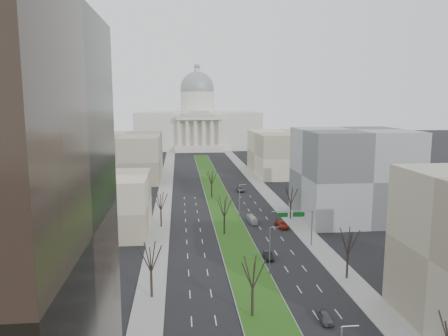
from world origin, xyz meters
TOP-DOWN VIEW (x-y plane):
  - ground at (0.00, 120.00)m, footprint 600.00×600.00m
  - median at (0.00, 118.99)m, footprint 8.00×222.03m
  - sidewalk_left at (-17.50, 95.00)m, footprint 5.00×330.00m
  - sidewalk_right at (17.50, 95.00)m, footprint 5.00×330.00m
  - capitol at (0.00, 269.59)m, footprint 80.00×46.00m
  - building_beige_left at (-33.00, 85.00)m, footprint 26.00×22.00m
  - building_grey_right at (34.00, 92.00)m, footprint 28.00×26.00m
  - building_far_left at (-35.00, 160.00)m, footprint 30.00×40.00m
  - building_far_right at (35.00, 165.00)m, footprint 30.00×40.00m
  - tree_left_mid at (-17.20, 48.00)m, footprint 5.40×5.40m
  - tree_left_far at (-17.20, 88.00)m, footprint 5.28×5.28m
  - tree_right_mid at (17.20, 52.00)m, footprint 5.52×5.52m
  - tree_right_far at (17.20, 92.00)m, footprint 5.04×5.04m
  - tree_median_a at (-2.00, 40.00)m, footprint 5.40×5.40m
  - tree_median_b at (-2.00, 80.00)m, footprint 5.40×5.40m
  - tree_median_c at (-2.00, 120.00)m, footprint 5.40×5.40m
  - streetlamp_median_b at (3.76, 55.00)m, footprint 1.90×0.20m
  - streetlamp_median_c at (3.76, 95.00)m, footprint 1.90×0.20m
  - mast_arm_signs at (13.49, 70.03)m, footprint 9.12×0.24m
  - car_grey_near at (8.27, 37.54)m, footprint 1.81×4.09m
  - car_black at (5.20, 63.24)m, footprint 1.56×4.34m
  - car_red at (12.92, 84.31)m, footprint 3.04×5.78m
  - car_grey_far at (8.77, 129.01)m, footprint 2.63×5.48m
  - box_van at (6.35, 89.46)m, footprint 1.98×6.47m

SIDE VIEW (x-z plane):
  - ground at x=0.00m, z-range 0.00..0.00m
  - sidewalk_left at x=-17.50m, z-range 0.00..0.15m
  - sidewalk_right at x=17.50m, z-range 0.00..0.15m
  - median at x=0.00m, z-range 0.00..0.20m
  - car_grey_near at x=8.27m, z-range 0.00..1.37m
  - car_black at x=5.20m, z-range 0.00..1.43m
  - car_grey_far at x=8.77m, z-range 0.00..1.51m
  - car_red at x=12.92m, z-range 0.00..1.60m
  - box_van at x=6.35m, z-range 0.00..1.77m
  - streetlamp_median_b at x=3.76m, z-range 0.23..9.39m
  - streetlamp_median_c at x=3.76m, z-range 0.23..9.39m
  - mast_arm_signs at x=13.49m, z-range 2.06..10.15m
  - tree_right_far at x=17.20m, z-range 1.99..11.07m
  - tree_left_far at x=-17.20m, z-range 2.09..11.59m
  - tree_left_mid at x=-17.20m, z-range 2.14..11.86m
  - tree_median_a at x=-2.00m, z-range 2.14..11.86m
  - tree_median_b at x=-2.00m, z-range 2.14..11.86m
  - tree_median_c at x=-2.00m, z-range 2.14..11.86m
  - building_beige_left at x=-33.00m, z-range 0.00..14.00m
  - tree_right_mid at x=17.20m, z-range 2.19..12.12m
  - building_far_left at x=-35.00m, z-range 0.00..18.00m
  - building_far_right at x=35.00m, z-range 0.00..18.00m
  - building_grey_right at x=34.00m, z-range 0.00..24.00m
  - capitol at x=0.00m, z-range -11.19..43.81m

